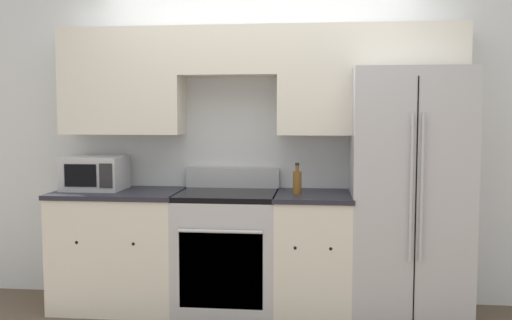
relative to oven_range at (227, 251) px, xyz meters
name	(u,v)px	position (x,y,z in m)	size (l,w,h in m)	color
wall_back	(261,118)	(0.23, 0.28, 1.02)	(8.00, 0.39, 2.60)	silver
lower_cabinets_left	(120,249)	(-0.85, 0.00, 0.00)	(0.98, 0.64, 0.91)	silver
lower_cabinets_right	(313,253)	(0.66, 0.00, 0.00)	(0.58, 0.64, 0.91)	silver
oven_range	(227,251)	(0.00, 0.00, 0.00)	(0.76, 0.65, 1.07)	#B7B7BC
refrigerator	(407,193)	(1.35, 0.07, 0.46)	(0.84, 0.80, 1.84)	#B7B7BC
microwave	(95,173)	(-1.06, 0.05, 0.58)	(0.45, 0.38, 0.26)	#B7B7BC
bottle	(297,182)	(0.53, -0.02, 0.54)	(0.07, 0.07, 0.23)	brown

